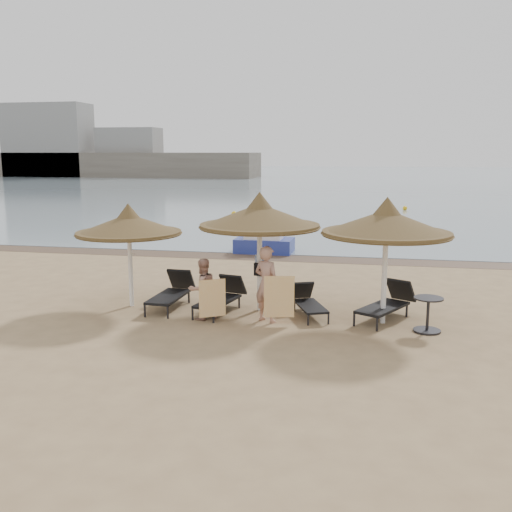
{
  "coord_description": "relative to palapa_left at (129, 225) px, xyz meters",
  "views": [
    {
      "loc": [
        2.83,
        -12.82,
        4.2
      ],
      "look_at": [
        0.09,
        1.2,
        1.57
      ],
      "focal_mm": 40.0,
      "sensor_mm": 36.0,
      "label": 1
    }
  ],
  "objects": [
    {
      "name": "sea",
      "position": [
        3.45,
        78.54,
        -2.24
      ],
      "size": [
        200.0,
        140.0,
        0.03
      ],
      "primitive_type": "cube",
      "color": "gray",
      "rests_on": "ground"
    },
    {
      "name": "person_right",
      "position": [
        3.91,
        -0.72,
        -1.14
      ],
      "size": [
        1.22,
        1.06,
        2.23
      ],
      "primitive_type": "imported",
      "rotation": [
        0.0,
        0.0,
        2.67
      ],
      "color": "tan",
      "rests_on": "ground"
    },
    {
      "name": "side_table",
      "position": [
        7.77,
        -0.81,
        -1.87
      ],
      "size": [
        0.69,
        0.69,
        0.83
      ],
      "rotation": [
        0.0,
        0.0,
        0.4
      ],
      "color": "black",
      "rests_on": "ground"
    },
    {
      "name": "lounger_near_left",
      "position": [
        2.58,
        -0.0,
        -1.86
      ],
      "size": [
        1.07,
        2.08,
        0.89
      ],
      "rotation": [
        0.0,
        0.0,
        -0.22
      ],
      "color": "black",
      "rests_on": "ground"
    },
    {
      "name": "towel_right",
      "position": [
        4.26,
        -0.97,
        -1.54
      ],
      "size": [
        0.73,
        0.17,
        1.04
      ],
      "rotation": [
        0.0,
        0.0,
        0.21
      ],
      "color": "orange",
      "rests_on": "ground"
    },
    {
      "name": "far_shore",
      "position": [
        -21.65,
        76.36,
        0.65
      ],
      "size": [
        150.0,
        54.8,
        12.0
      ],
      "color": "slate",
      "rests_on": "ground"
    },
    {
      "name": "lounger_near_right",
      "position": [
        4.85,
        0.09,
        -1.91
      ],
      "size": [
        1.18,
        1.81,
        0.77
      ],
      "rotation": [
        0.0,
        0.0,
        0.39
      ],
      "color": "black",
      "rests_on": "ground"
    },
    {
      "name": "bag_dark",
      "position": [
        3.53,
        0.12,
        -1.11
      ],
      "size": [
        0.25,
        0.14,
        0.34
      ],
      "rotation": [
        0.0,
        0.0,
        -0.25
      ],
      "color": "black",
      "rests_on": "ground"
    },
    {
      "name": "palapa_center",
      "position": [
        3.53,
        0.28,
        0.27
      ],
      "size": [
        3.2,
        3.2,
        3.17
      ],
      "rotation": [
        0.0,
        0.0,
        -0.34
      ],
      "color": "white",
      "rests_on": "ground"
    },
    {
      "name": "wet_sand_strip",
      "position": [
        3.45,
        7.94,
        -2.25
      ],
      "size": [
        200.0,
        1.6,
        0.01
      ],
      "primitive_type": "cube",
      "color": "brown",
      "rests_on": "ground"
    },
    {
      "name": "bag_patterned",
      "position": [
        3.53,
        0.46,
        -0.98
      ],
      "size": [
        0.31,
        0.13,
        0.39
      ],
      "rotation": [
        0.0,
        0.0,
        -0.09
      ],
      "color": "white",
      "rests_on": "ground"
    },
    {
      "name": "pedal_boat",
      "position": [
        2.05,
        9.04,
        -1.84
      ],
      "size": [
        2.43,
        1.48,
        1.11
      ],
      "rotation": [
        0.0,
        0.0,
        -0.03
      ],
      "color": "navy",
      "rests_on": "ground"
    },
    {
      "name": "buoy_left",
      "position": [
        -2.24,
        21.85,
        -2.08
      ],
      "size": [
        0.36,
        0.36,
        0.36
      ],
      "primitive_type": "sphere",
      "color": "yellow",
      "rests_on": "ground"
    },
    {
      "name": "palapa_right",
      "position": [
        6.76,
        -0.29,
        0.24
      ],
      "size": [
        3.16,
        3.16,
        3.13
      ],
      "rotation": [
        0.0,
        0.0,
        -0.01
      ],
      "color": "white",
      "rests_on": "ground"
    },
    {
      "name": "person_left",
      "position": [
        2.28,
        -0.83,
        -1.35
      ],
      "size": [
        0.97,
        0.97,
        1.81
      ],
      "primitive_type": "imported",
      "rotation": [
        0.0,
        0.0,
        3.91
      ],
      "color": "tan",
      "rests_on": "ground"
    },
    {
      "name": "ground",
      "position": [
        3.45,
        -1.46,
        -2.26
      ],
      "size": [
        160.0,
        160.0,
        0.0
      ],
      "primitive_type": "plane",
      "color": "tan",
      "rests_on": "ground"
    },
    {
      "name": "lounger_far_right",
      "position": [
        6.89,
        0.12,
        -1.84
      ],
      "size": [
        1.61,
        2.14,
        0.93
      ],
      "rotation": [
        0.0,
        0.0,
        -0.51
      ],
      "color": "black",
      "rests_on": "ground"
    },
    {
      "name": "buoy_mid",
      "position": [
        8.97,
        28.09,
        -2.09
      ],
      "size": [
        0.32,
        0.32,
        0.32
      ],
      "primitive_type": "sphere",
      "color": "yellow",
      "rests_on": "ground"
    },
    {
      "name": "palapa_left",
      "position": [
        0.0,
        0.0,
        0.0
      ],
      "size": [
        2.86,
        2.86,
        2.83
      ],
      "rotation": [
        0.0,
        0.0,
        -0.33
      ],
      "color": "white",
      "rests_on": "ground"
    },
    {
      "name": "lounger_far_left",
      "position": [
        1.12,
        0.16,
        -1.84
      ],
      "size": [
        0.78,
        2.12,
        0.93
      ],
      "rotation": [
        0.0,
        0.0,
        -0.04
      ],
      "color": "black",
      "rests_on": "ground"
    },
    {
      "name": "towel_left",
      "position": [
        2.63,
        -1.18,
        -1.61
      ],
      "size": [
        0.59,
        0.36,
        0.94
      ],
      "rotation": [
        0.0,
        0.0,
        0.53
      ],
      "color": "orange",
      "rests_on": "ground"
    }
  ]
}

